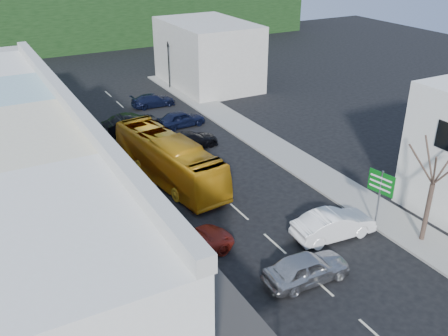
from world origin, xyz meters
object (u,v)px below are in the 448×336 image
at_px(pedestrian_left, 112,244).
at_px(traffic_signal, 169,66).
at_px(bus, 168,159).
at_px(street_tree, 433,184).
at_px(car_silver, 306,269).
at_px(car_white, 333,226).
at_px(direction_sign, 379,200).
at_px(car_red, 191,244).

xyz_separation_m(pedestrian_left, traffic_signal, (15.05, 27.86, 1.58)).
bearing_deg(bus, street_tree, -62.61).
distance_m(car_silver, car_white, 4.53).
xyz_separation_m(bus, traffic_signal, (8.69, 20.48, 1.03)).
bearing_deg(street_tree, bus, 124.33).
bearing_deg(direction_sign, traffic_signal, 78.35).
height_order(pedestrian_left, traffic_signal, traffic_signal).
height_order(car_red, street_tree, street_tree).
bearing_deg(car_white, street_tree, -119.31).
xyz_separation_m(car_silver, pedestrian_left, (-7.99, 6.34, 0.30)).
distance_m(bus, street_tree, 17.10).
bearing_deg(street_tree, car_red, 157.10).
bearing_deg(street_tree, car_white, 146.25).
height_order(bus, car_white, bus).
bearing_deg(traffic_signal, bus, 77.15).
relative_size(car_silver, direction_sign, 1.17).
bearing_deg(pedestrian_left, car_silver, -133.37).
relative_size(car_red, direction_sign, 1.23).
distance_m(direction_sign, street_tree, 3.21).
relative_size(direction_sign, street_tree, 0.51).
distance_m(pedestrian_left, direction_sign, 15.24).
xyz_separation_m(street_tree, traffic_signal, (-0.88, 34.49, -1.07)).
bearing_deg(bus, pedestrian_left, -137.67).
relative_size(car_silver, street_tree, 0.60).
bearing_deg(car_white, bus, 30.18).
distance_m(street_tree, traffic_signal, 34.52).
distance_m(car_silver, direction_sign, 7.00).
bearing_deg(car_silver, traffic_signal, -10.09).
distance_m(direction_sign, traffic_signal, 32.19).
distance_m(pedestrian_left, traffic_signal, 31.70).
relative_size(pedestrian_left, traffic_signal, 0.33).
height_order(car_white, car_red, same).
xyz_separation_m(bus, direction_sign, (8.23, -11.70, 0.33)).
distance_m(bus, pedestrian_left, 9.76).
height_order(car_silver, car_red, same).
xyz_separation_m(car_silver, car_white, (3.79, 2.48, 0.00)).
bearing_deg(car_silver, direction_sign, -71.40).
distance_m(car_silver, traffic_signal, 34.97).
distance_m(bus, car_silver, 13.84).
height_order(car_red, pedestrian_left, pedestrian_left).
bearing_deg(car_red, direction_sign, -107.40).
bearing_deg(direction_sign, bus, 114.30).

